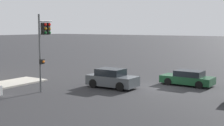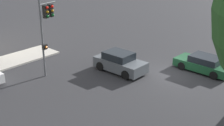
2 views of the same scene
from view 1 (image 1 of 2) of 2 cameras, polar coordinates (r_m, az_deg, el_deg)
ground_plane at (r=25.36m, az=8.53°, el=-4.37°), size 300.00×300.00×0.00m
traffic_signal at (r=23.65m, az=-12.36°, el=4.36°), size 0.72×1.66×5.72m
crossing_car_0 at (r=24.73m, az=-0.01°, el=-2.88°), size 4.03×1.95×1.51m
crossing_car_2 at (r=26.51m, az=13.66°, el=-2.71°), size 4.27×1.98×1.24m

